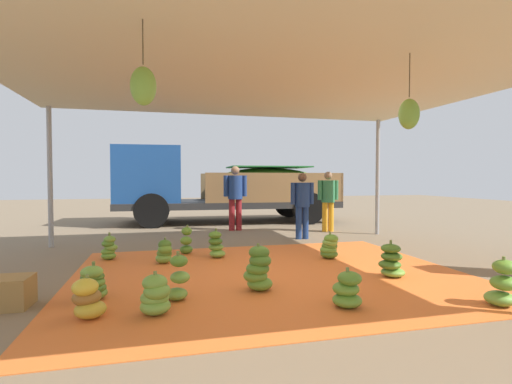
{
  "coord_description": "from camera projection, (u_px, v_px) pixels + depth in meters",
  "views": [
    {
      "loc": [
        -1.6,
        -5.44,
        1.44
      ],
      "look_at": [
        0.51,
        2.93,
        1.12
      ],
      "focal_mm": 26.95,
      "sensor_mm": 36.0,
      "label": 1
    }
  ],
  "objects": [
    {
      "name": "ground_plane",
      "position": [
        233.0,
        242.0,
        8.63
      ],
      "size": [
        40.0,
        40.0,
        0.0
      ],
      "primitive_type": "plane",
      "color": "#7F6B51"
    },
    {
      "name": "worker_2",
      "position": [
        302.0,
        201.0,
        9.04
      ],
      "size": [
        0.57,
        0.35,
        1.56
      ],
      "color": "navy",
      "rests_on": "ground"
    },
    {
      "name": "tent_canopy",
      "position": [
        273.0,
        77.0,
        5.51
      ],
      "size": [
        8.0,
        7.0,
        2.97
      ],
      "color": "#9EA0A5",
      "rests_on": "ground"
    },
    {
      "name": "worker_1",
      "position": [
        235.0,
        193.0,
        10.53
      ],
      "size": [
        0.65,
        0.4,
        1.77
      ],
      "color": "maroon",
      "rests_on": "ground"
    },
    {
      "name": "banana_bunch_12",
      "position": [
        391.0,
        262.0,
        5.54
      ],
      "size": [
        0.43,
        0.4,
        0.53
      ],
      "color": "#75A83D",
      "rests_on": "tarp_orange"
    },
    {
      "name": "banana_bunch_2",
      "position": [
        164.0,
        252.0,
        6.43
      ],
      "size": [
        0.38,
        0.38,
        0.43
      ],
      "color": "#6B9E38",
      "rests_on": "tarp_orange"
    },
    {
      "name": "banana_bunch_8",
      "position": [
        186.0,
        242.0,
        7.22
      ],
      "size": [
        0.34,
        0.34,
        0.55
      ],
      "color": "#518428",
      "rests_on": "tarp_orange"
    },
    {
      "name": "tarp_orange",
      "position": [
        271.0,
        274.0,
        5.72
      ],
      "size": [
        5.71,
        4.7,
        0.01
      ],
      "primitive_type": "cube",
      "color": "orange",
      "rests_on": "ground"
    },
    {
      "name": "banana_bunch_3",
      "position": [
        503.0,
        285.0,
        4.28
      ],
      "size": [
        0.44,
        0.44,
        0.56
      ],
      "color": "#6B9E38",
      "rests_on": "tarp_orange"
    },
    {
      "name": "banana_bunch_9",
      "position": [
        347.0,
        290.0,
        4.25
      ],
      "size": [
        0.45,
        0.45,
        0.44
      ],
      "color": "#60932D",
      "rests_on": "tarp_orange"
    },
    {
      "name": "banana_bunch_7",
      "position": [
        216.0,
        245.0,
        6.9
      ],
      "size": [
        0.34,
        0.35,
        0.53
      ],
      "color": "#75A83D",
      "rests_on": "tarp_orange"
    },
    {
      "name": "banana_bunch_5",
      "position": [
        88.0,
        299.0,
        3.91
      ],
      "size": [
        0.42,
        0.42,
        0.44
      ],
      "color": "gold",
      "rests_on": "tarp_orange"
    },
    {
      "name": "banana_bunch_1",
      "position": [
        330.0,
        247.0,
        6.82
      ],
      "size": [
        0.4,
        0.4,
        0.47
      ],
      "color": "#477523",
      "rests_on": "tarp_orange"
    },
    {
      "name": "banana_bunch_0",
      "position": [
        109.0,
        248.0,
        6.73
      ],
      "size": [
        0.33,
        0.32,
        0.47
      ],
      "color": "#60932D",
      "rests_on": "tarp_orange"
    },
    {
      "name": "worker_0",
      "position": [
        328.0,
        197.0,
        10.32
      ],
      "size": [
        0.59,
        0.36,
        1.61
      ],
      "color": "orange",
      "rests_on": "ground"
    },
    {
      "name": "banana_bunch_6",
      "position": [
        93.0,
        283.0,
        4.5
      ],
      "size": [
        0.41,
        0.41,
        0.45
      ],
      "color": "#6B9E38",
      "rests_on": "tarp_orange"
    },
    {
      "name": "banana_bunch_4",
      "position": [
        258.0,
        270.0,
        4.87
      ],
      "size": [
        0.43,
        0.44,
        0.6
      ],
      "color": "#60932D",
      "rests_on": "tarp_orange"
    },
    {
      "name": "banana_bunch_10",
      "position": [
        156.0,
        296.0,
        4.01
      ],
      "size": [
        0.44,
        0.45,
        0.46
      ],
      "color": "#75A83D",
      "rests_on": "tarp_orange"
    },
    {
      "name": "banana_bunch_11",
      "position": [
        178.0,
        279.0,
        4.51
      ],
      "size": [
        0.33,
        0.32,
        0.57
      ],
      "color": "#75A83D",
      "rests_on": "tarp_orange"
    },
    {
      "name": "crate_0",
      "position": [
        8.0,
        292.0,
        4.25
      ],
      "size": [
        0.49,
        0.43,
        0.34
      ],
      "primitive_type": "cube",
      "rotation": [
        0.0,
        0.0,
        -0.04
      ],
      "color": "olive",
      "rests_on": "ground"
    },
    {
      "name": "cargo_truck_main",
      "position": [
        220.0,
        185.0,
        12.55
      ],
      "size": [
        7.1,
        2.83,
        2.4
      ],
      "color": "#2D2D2D",
      "rests_on": "ground"
    }
  ]
}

